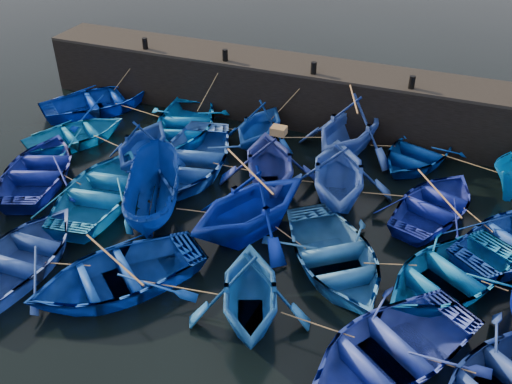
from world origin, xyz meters
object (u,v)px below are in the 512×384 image
at_px(boat_8, 192,158).
at_px(boat_13, 40,169).
at_px(boat_0, 99,101).
at_px(wooden_crate, 279,131).

height_order(boat_8, boat_13, boat_8).
xyz_separation_m(boat_8, boat_13, (-4.99, -2.75, -0.06)).
relative_size(boat_0, boat_13, 1.03).
bearing_deg(wooden_crate, boat_13, -161.99).
bearing_deg(wooden_crate, boat_8, -179.99).
relative_size(boat_8, wooden_crate, 10.68).
bearing_deg(boat_13, wooden_crate, 177.25).
bearing_deg(boat_0, boat_8, -166.61).
bearing_deg(boat_8, boat_13, -163.47).
distance_m(boat_13, wooden_crate, 9.12).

